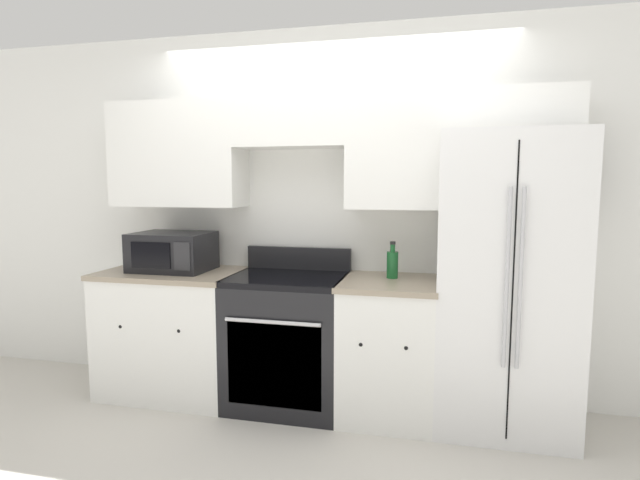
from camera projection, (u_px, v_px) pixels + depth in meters
ground_plane at (309, 428)px, 3.11m from camera, size 12.00×12.00×0.00m
wall_back at (331, 192)px, 3.51m from camera, size 8.00×0.39×2.60m
lower_cabinets_left at (174, 332)px, 3.61m from camera, size 0.98×0.64×0.90m
lower_cabinets_right at (388, 348)px, 3.25m from camera, size 0.62×0.64×0.90m
oven_range at (288, 340)px, 3.41m from camera, size 0.77×0.65×1.06m
refrigerator at (504, 282)px, 3.07m from camera, size 0.82×0.72×1.82m
microwave at (173, 251)px, 3.56m from camera, size 0.53×0.42×0.27m
bottle at (392, 264)px, 3.28m from camera, size 0.07×0.07×0.24m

